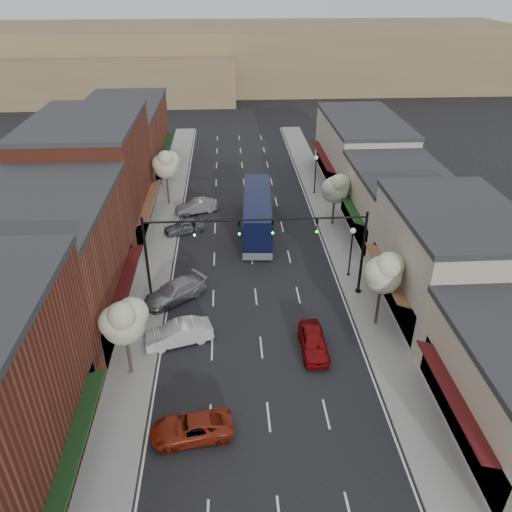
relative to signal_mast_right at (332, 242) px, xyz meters
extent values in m
plane|color=black|center=(-5.62, -8.00, -4.62)|extent=(160.00, 160.00, 0.00)
cube|color=gray|center=(-14.02, 10.50, -4.55)|extent=(2.80, 73.00, 0.15)
cube|color=gray|center=(2.78, 10.50, -4.55)|extent=(2.80, 73.00, 0.15)
cube|color=gray|center=(-12.62, 10.50, -4.55)|extent=(0.25, 73.00, 0.17)
cube|color=gray|center=(1.38, 10.50, -4.55)|extent=(0.25, 73.00, 0.17)
cube|color=black|center=(-15.72, -16.00, -3.02)|extent=(0.60, 11.90, 2.60)
cube|color=#1A411D|center=(-14.92, -16.00, -1.52)|extent=(1.07, 9.80, 0.49)
cube|color=brown|center=(-19.92, -2.00, -0.12)|extent=(9.00, 14.00, 9.00)
cube|color=#2D2D30|center=(-19.92, -2.00, 4.58)|extent=(9.20, 14.10, 0.40)
cube|color=black|center=(-15.72, -2.00, -3.02)|extent=(0.60, 11.90, 2.60)
cube|color=#501215|center=(-14.92, -2.00, -1.52)|extent=(1.07, 9.80, 0.49)
cube|color=brown|center=(-19.92, 12.00, 0.63)|extent=(9.00, 14.00, 10.50)
cube|color=#2D2D30|center=(-19.92, 12.00, 6.08)|extent=(9.20, 14.10, 0.40)
cube|color=black|center=(-15.72, 12.00, -3.02)|extent=(0.60, 11.90, 2.60)
cube|color=#8A5D3E|center=(-14.92, 12.00, -1.52)|extent=(1.07, 9.80, 0.49)
cube|color=brown|center=(-19.92, 28.00, -0.62)|extent=(9.00, 18.00, 8.00)
cube|color=#2D2D30|center=(-19.92, 28.00, 3.58)|extent=(9.20, 18.10, 0.40)
cube|color=black|center=(-15.72, 28.00, -3.02)|extent=(0.60, 15.30, 2.60)
cube|color=#1A411D|center=(-14.92, 28.00, -1.52)|extent=(1.07, 12.60, 0.49)
cube|color=black|center=(4.48, -14.00, -3.02)|extent=(0.60, 10.20, 2.60)
cube|color=#501215|center=(3.68, -14.00, -1.52)|extent=(1.07, 8.40, 0.49)
cube|color=#B7AF9D|center=(8.18, -2.00, -0.87)|extent=(8.00, 12.00, 7.50)
cube|color=#2D2D30|center=(8.18, -2.00, 3.08)|extent=(8.20, 12.10, 0.40)
cube|color=black|center=(4.48, -2.00, -3.02)|extent=(0.60, 10.20, 2.60)
cube|color=#8A5D3E|center=(3.68, -2.00, -1.52)|extent=(1.07, 8.40, 0.49)
cube|color=#B7AB91|center=(8.18, 10.00, -1.62)|extent=(8.00, 12.00, 6.00)
cube|color=#2D2D30|center=(8.18, 10.00, 1.58)|extent=(8.20, 12.10, 0.40)
cube|color=black|center=(4.48, 10.00, -3.02)|extent=(0.60, 10.20, 2.60)
cube|color=#1A411D|center=(3.68, 10.00, -1.52)|extent=(1.07, 8.40, 0.49)
cube|color=#B7AF9D|center=(8.18, 24.00, -1.12)|extent=(8.00, 16.00, 7.00)
cube|color=#2D2D30|center=(8.18, 24.00, 2.58)|extent=(8.20, 16.10, 0.40)
cube|color=black|center=(4.48, 24.00, -3.02)|extent=(0.60, 13.60, 2.60)
cube|color=#501215|center=(3.68, 24.00, -1.52)|extent=(1.07, 11.20, 0.49)
cube|color=#7A6647|center=(-5.62, 82.00, 1.38)|extent=(120.00, 30.00, 12.00)
cube|color=#7A6647|center=(-30.62, 70.00, -0.62)|extent=(50.00, 20.00, 8.00)
cylinder|color=black|center=(2.38, 0.00, -4.47)|extent=(0.44, 0.44, 0.30)
cylinder|color=black|center=(2.38, 0.00, -1.12)|extent=(0.20, 0.20, 7.00)
cylinder|color=black|center=(-1.62, 0.00, 1.98)|extent=(8.00, 0.14, 0.14)
imported|color=black|center=(-1.22, 0.00, 1.38)|extent=(0.18, 0.46, 1.10)
sphere|color=#19E533|center=(-1.22, -0.12, 0.96)|extent=(0.18, 0.18, 0.18)
imported|color=black|center=(-4.42, 0.00, 1.38)|extent=(0.18, 0.46, 1.10)
sphere|color=#19E533|center=(-4.42, -0.12, 0.96)|extent=(0.18, 0.18, 0.18)
cylinder|color=black|center=(-13.62, 0.00, -4.47)|extent=(0.44, 0.44, 0.30)
cylinder|color=black|center=(-13.62, 0.00, -1.12)|extent=(0.20, 0.20, 7.00)
cylinder|color=black|center=(-9.62, 0.00, 1.98)|extent=(8.00, 0.14, 0.14)
imported|color=black|center=(-10.02, 0.00, 1.38)|extent=(0.18, 0.46, 1.10)
sphere|color=#19E533|center=(-10.02, -0.12, 0.96)|extent=(0.18, 0.18, 0.18)
imported|color=black|center=(-6.82, 0.00, 1.38)|extent=(0.18, 0.46, 1.10)
sphere|color=#19E533|center=(-6.82, -0.12, 0.96)|extent=(0.18, 0.18, 0.18)
cylinder|color=#47382B|center=(2.68, -4.00, -2.77)|extent=(0.20, 0.20, 3.71)
sphere|color=beige|center=(2.68, -4.00, -0.45)|extent=(2.60, 2.60, 2.60)
sphere|color=beige|center=(3.18, -3.70, 0.02)|extent=(2.00, 2.00, 2.00)
sphere|color=beige|center=(2.28, -4.30, -0.10)|extent=(1.90, 1.90, 1.90)
sphere|color=beige|center=(2.78, -4.50, 0.48)|extent=(1.70, 1.70, 1.70)
cylinder|color=#47382B|center=(2.68, 12.00, -2.96)|extent=(0.20, 0.20, 3.33)
sphere|color=beige|center=(2.68, 12.00, -0.88)|extent=(2.60, 2.60, 2.60)
sphere|color=beige|center=(3.18, 12.30, -0.46)|extent=(2.00, 2.00, 2.00)
sphere|color=beige|center=(2.28, 11.70, -0.57)|extent=(1.90, 1.90, 1.90)
sphere|color=beige|center=(2.78, 11.50, -0.05)|extent=(1.70, 1.70, 1.70)
cylinder|color=#47382B|center=(-13.92, -8.00, -2.86)|extent=(0.20, 0.20, 3.52)
sphere|color=beige|center=(-13.92, -8.00, -0.66)|extent=(2.60, 2.60, 2.60)
sphere|color=beige|center=(-13.42, -7.70, -0.22)|extent=(2.00, 2.00, 2.00)
sphere|color=beige|center=(-14.32, -8.30, -0.33)|extent=(1.90, 1.90, 1.90)
sphere|color=beige|center=(-13.82, -8.50, 0.22)|extent=(1.70, 1.70, 1.70)
cylinder|color=#47382B|center=(-13.92, 18.00, -2.70)|extent=(0.20, 0.20, 3.84)
sphere|color=beige|center=(-13.92, 18.00, -0.30)|extent=(2.60, 2.60, 2.60)
sphere|color=beige|center=(-13.42, 18.30, 0.18)|extent=(2.00, 2.00, 2.00)
sphere|color=beige|center=(-14.32, 17.70, 0.06)|extent=(1.90, 1.90, 1.90)
sphere|color=beige|center=(-13.82, 17.50, 0.66)|extent=(1.70, 1.70, 1.70)
cylinder|color=black|center=(2.18, 2.50, -4.52)|extent=(0.28, 0.28, 0.20)
cylinder|color=black|center=(2.18, 2.50, -2.62)|extent=(0.12, 0.12, 4.00)
sphere|color=white|center=(2.18, 2.50, -0.40)|extent=(0.44, 0.44, 0.44)
cylinder|color=black|center=(2.18, 20.00, -4.52)|extent=(0.28, 0.28, 0.20)
cylinder|color=black|center=(2.18, 20.00, -2.62)|extent=(0.12, 0.12, 4.00)
sphere|color=white|center=(2.18, 20.00, -0.40)|extent=(0.44, 0.44, 0.44)
cube|color=black|center=(-4.82, 11.17, -2.66)|extent=(3.27, 12.05, 3.03)
cube|color=#595B60|center=(-4.82, 11.17, -4.08)|extent=(3.30, 12.07, 0.70)
cube|color=black|center=(-4.82, 11.17, -2.24)|extent=(3.28, 11.10, 1.09)
cube|color=black|center=(-4.82, 11.17, -1.10)|extent=(3.04, 11.56, 0.25)
cube|color=black|center=(-5.17, 5.27, -2.04)|extent=(2.07, 0.20, 1.19)
cylinder|color=black|center=(-6.23, 7.08, -4.11)|extent=(0.38, 1.05, 1.03)
cylinder|color=black|center=(-3.89, 6.94, -4.11)|extent=(0.38, 1.05, 1.03)
cylinder|color=black|center=(-5.77, 15.01, -4.11)|extent=(0.38, 1.05, 1.03)
cylinder|color=black|center=(-3.43, 14.87, -4.11)|extent=(0.38, 1.05, 1.03)
cylinder|color=black|center=(-5.85, 13.62, -4.11)|extent=(0.38, 1.05, 1.03)
cylinder|color=black|center=(-3.51, 13.49, -4.11)|extent=(0.38, 1.05, 1.03)
imported|color=maroon|center=(-2.21, -6.51, -3.89)|extent=(1.74, 4.30, 1.46)
imported|color=maroon|center=(-9.88, -13.08, -4.00)|extent=(4.72, 2.63, 1.25)
imported|color=silver|center=(-11.17, -5.11, -3.87)|extent=(4.84, 2.79, 1.51)
imported|color=gray|center=(-11.82, -0.03, -3.88)|extent=(5.25, 4.82, 1.48)
imported|color=#5B5E63|center=(-11.82, 11.25, -3.96)|extent=(4.21, 3.01, 1.33)
imported|color=#9F9FA4|center=(-10.87, 15.76, -3.92)|extent=(4.50, 2.85, 1.40)
camera|label=1|loc=(-7.53, -31.86, 17.40)|focal=35.00mm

